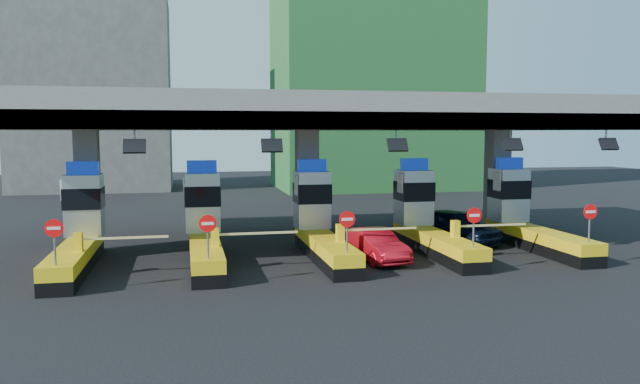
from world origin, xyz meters
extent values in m
plane|color=black|center=(0.00, 0.00, 0.00)|extent=(120.00, 120.00, 0.00)
cube|color=slate|center=(0.00, 3.00, 6.25)|extent=(28.00, 12.00, 1.50)
cube|color=#4C4C49|center=(0.00, -2.70, 5.85)|extent=(28.00, 0.60, 0.70)
cube|color=slate|center=(-10.00, 3.00, 2.75)|extent=(1.00, 1.00, 5.50)
cube|color=slate|center=(0.00, 3.00, 2.75)|extent=(1.00, 1.00, 5.50)
cube|color=slate|center=(10.00, 3.00, 2.75)|extent=(1.00, 1.00, 5.50)
cylinder|color=slate|center=(-7.50, -2.70, 5.25)|extent=(0.06, 0.06, 0.50)
cube|color=black|center=(-7.50, -2.90, 4.90)|extent=(0.80, 0.38, 0.54)
cylinder|color=slate|center=(-2.50, -2.70, 5.25)|extent=(0.06, 0.06, 0.50)
cube|color=black|center=(-2.50, -2.90, 4.90)|extent=(0.80, 0.38, 0.54)
cylinder|color=slate|center=(2.50, -2.70, 5.25)|extent=(0.06, 0.06, 0.50)
cube|color=black|center=(2.50, -2.90, 4.90)|extent=(0.80, 0.38, 0.54)
cylinder|color=slate|center=(7.50, -2.70, 5.25)|extent=(0.06, 0.06, 0.50)
cube|color=black|center=(7.50, -2.90, 4.90)|extent=(0.80, 0.38, 0.54)
cylinder|color=slate|center=(12.00, -2.70, 5.25)|extent=(0.06, 0.06, 0.50)
cube|color=black|center=(12.00, -2.90, 4.90)|extent=(0.80, 0.38, 0.54)
cube|color=black|center=(-10.00, -1.00, 0.25)|extent=(1.20, 8.00, 0.50)
cube|color=#E5B70C|center=(-10.00, -1.00, 0.75)|extent=(1.20, 8.00, 0.50)
cube|color=#9EA3A8|center=(-10.00, 1.80, 2.30)|extent=(1.50, 1.50, 2.60)
cube|color=black|center=(-10.00, 1.78, 2.60)|extent=(1.56, 1.56, 0.90)
cube|color=#0C2DBF|center=(-10.00, 1.80, 3.88)|extent=(1.30, 0.35, 0.55)
cube|color=white|center=(-10.80, 1.50, 3.00)|extent=(0.06, 0.70, 0.90)
cylinder|color=slate|center=(-10.00, -4.60, 1.65)|extent=(0.07, 0.07, 1.30)
cylinder|color=red|center=(-10.00, -4.63, 2.25)|extent=(0.60, 0.04, 0.60)
cube|color=white|center=(-10.00, -4.65, 2.25)|extent=(0.42, 0.02, 0.10)
cube|color=#E5B70C|center=(-9.65, -2.20, 1.35)|extent=(0.30, 0.35, 0.70)
cube|color=white|center=(-8.00, -2.20, 1.45)|extent=(3.20, 0.08, 0.08)
cube|color=black|center=(-5.00, -1.00, 0.25)|extent=(1.20, 8.00, 0.50)
cube|color=#E5B70C|center=(-5.00, -1.00, 0.75)|extent=(1.20, 8.00, 0.50)
cube|color=#9EA3A8|center=(-5.00, 1.80, 2.30)|extent=(1.50, 1.50, 2.60)
cube|color=black|center=(-5.00, 1.78, 2.60)|extent=(1.56, 1.56, 0.90)
cube|color=#0C2DBF|center=(-5.00, 1.80, 3.88)|extent=(1.30, 0.35, 0.55)
cube|color=white|center=(-5.80, 1.50, 3.00)|extent=(0.06, 0.70, 0.90)
cylinder|color=slate|center=(-5.00, -4.60, 1.65)|extent=(0.07, 0.07, 1.30)
cylinder|color=red|center=(-5.00, -4.63, 2.25)|extent=(0.60, 0.04, 0.60)
cube|color=white|center=(-5.00, -4.65, 2.25)|extent=(0.42, 0.02, 0.10)
cube|color=#E5B70C|center=(-4.65, -2.20, 1.35)|extent=(0.30, 0.35, 0.70)
cube|color=white|center=(-3.00, -2.20, 1.45)|extent=(3.20, 0.08, 0.08)
cube|color=black|center=(0.00, -1.00, 0.25)|extent=(1.20, 8.00, 0.50)
cube|color=#E5B70C|center=(0.00, -1.00, 0.75)|extent=(1.20, 8.00, 0.50)
cube|color=#9EA3A8|center=(0.00, 1.80, 2.30)|extent=(1.50, 1.50, 2.60)
cube|color=black|center=(0.00, 1.78, 2.60)|extent=(1.56, 1.56, 0.90)
cube|color=#0C2DBF|center=(0.00, 1.80, 3.88)|extent=(1.30, 0.35, 0.55)
cube|color=white|center=(-0.80, 1.50, 3.00)|extent=(0.06, 0.70, 0.90)
cylinder|color=slate|center=(0.00, -4.60, 1.65)|extent=(0.07, 0.07, 1.30)
cylinder|color=red|center=(0.00, -4.63, 2.25)|extent=(0.60, 0.04, 0.60)
cube|color=white|center=(0.00, -4.65, 2.25)|extent=(0.42, 0.02, 0.10)
cube|color=#E5B70C|center=(0.35, -2.20, 1.35)|extent=(0.30, 0.35, 0.70)
cube|color=white|center=(2.00, -2.20, 1.45)|extent=(3.20, 0.08, 0.08)
cube|color=black|center=(5.00, -1.00, 0.25)|extent=(1.20, 8.00, 0.50)
cube|color=#E5B70C|center=(5.00, -1.00, 0.75)|extent=(1.20, 8.00, 0.50)
cube|color=#9EA3A8|center=(5.00, 1.80, 2.30)|extent=(1.50, 1.50, 2.60)
cube|color=black|center=(5.00, 1.78, 2.60)|extent=(1.56, 1.56, 0.90)
cube|color=#0C2DBF|center=(5.00, 1.80, 3.88)|extent=(1.30, 0.35, 0.55)
cube|color=white|center=(4.20, 1.50, 3.00)|extent=(0.06, 0.70, 0.90)
cylinder|color=slate|center=(5.00, -4.60, 1.65)|extent=(0.07, 0.07, 1.30)
cylinder|color=red|center=(5.00, -4.63, 2.25)|extent=(0.60, 0.04, 0.60)
cube|color=white|center=(5.00, -4.65, 2.25)|extent=(0.42, 0.02, 0.10)
cube|color=#E5B70C|center=(5.35, -2.20, 1.35)|extent=(0.30, 0.35, 0.70)
cube|color=white|center=(7.00, -2.20, 1.45)|extent=(3.20, 0.08, 0.08)
cube|color=black|center=(10.00, -1.00, 0.25)|extent=(1.20, 8.00, 0.50)
cube|color=#E5B70C|center=(10.00, -1.00, 0.75)|extent=(1.20, 8.00, 0.50)
cube|color=#9EA3A8|center=(10.00, 1.80, 2.30)|extent=(1.50, 1.50, 2.60)
cube|color=black|center=(10.00, 1.78, 2.60)|extent=(1.56, 1.56, 0.90)
cube|color=#0C2DBF|center=(10.00, 1.80, 3.88)|extent=(1.30, 0.35, 0.55)
cube|color=white|center=(9.20, 1.50, 3.00)|extent=(0.06, 0.70, 0.90)
cylinder|color=slate|center=(10.00, -4.60, 1.65)|extent=(0.07, 0.07, 1.30)
cylinder|color=red|center=(10.00, -4.63, 2.25)|extent=(0.60, 0.04, 0.60)
cube|color=white|center=(10.00, -4.65, 2.25)|extent=(0.42, 0.02, 0.10)
cube|color=#E5B70C|center=(10.35, -2.20, 1.35)|extent=(0.30, 0.35, 0.70)
cube|color=white|center=(12.00, -2.20, 1.45)|extent=(3.20, 0.08, 0.08)
cube|color=#1E5926|center=(12.00, 32.00, 14.00)|extent=(18.00, 12.00, 28.00)
cube|color=#4C4C49|center=(-14.00, 36.00, 9.00)|extent=(14.00, 10.00, 18.00)
imported|color=black|center=(7.08, 1.60, 0.84)|extent=(3.76, 5.30, 1.68)
imported|color=red|center=(2.01, -1.56, 0.67)|extent=(2.10, 4.27, 1.35)
camera|label=1|loc=(-5.74, -26.35, 5.41)|focal=35.00mm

